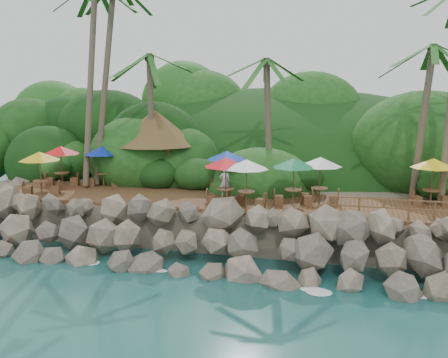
# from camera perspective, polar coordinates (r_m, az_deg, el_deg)

# --- Properties ---
(ground) EXTENTS (140.00, 140.00, 0.00)m
(ground) POSITION_cam_1_polar(r_m,az_deg,el_deg) (23.11, -3.78, -10.96)
(ground) COLOR #19514F
(ground) RESTS_ON ground
(land_base) EXTENTS (32.00, 25.20, 2.10)m
(land_base) POSITION_cam_1_polar(r_m,az_deg,el_deg) (37.77, 3.79, -0.85)
(land_base) COLOR gray
(land_base) RESTS_ON ground
(jungle_hill) EXTENTS (44.80, 28.00, 15.40)m
(jungle_hill) POSITION_cam_1_polar(r_m,az_deg,el_deg) (45.23, 5.54, -0.36)
(jungle_hill) COLOR #143811
(jungle_hill) RESTS_ON ground
(seawall) EXTENTS (29.00, 4.00, 2.30)m
(seawall) POSITION_cam_1_polar(r_m,az_deg,el_deg) (24.53, -2.35, -6.82)
(seawall) COLOR gray
(seawall) RESTS_ON ground
(terrace) EXTENTS (26.00, 5.00, 0.20)m
(terrace) POSITION_cam_1_polar(r_m,az_deg,el_deg) (27.98, 0.00, -2.42)
(terrace) COLOR brown
(terrace) RESTS_ON land_base
(jungle_foliage) EXTENTS (44.00, 16.00, 12.00)m
(jungle_foliage) POSITION_cam_1_polar(r_m,az_deg,el_deg) (37.03, 3.48, -2.74)
(jungle_foliage) COLOR #143811
(jungle_foliage) RESTS_ON ground
(foam_line) EXTENTS (25.20, 0.80, 0.06)m
(foam_line) POSITION_cam_1_polar(r_m,az_deg,el_deg) (23.36, -3.55, -10.64)
(foam_line) COLOR white
(foam_line) RESTS_ON ground
(palms) EXTENTS (26.35, 7.30, 13.70)m
(palms) POSITION_cam_1_polar(r_m,az_deg,el_deg) (30.08, 1.64, 17.55)
(palms) COLOR brown
(palms) RESTS_ON ground
(palapa) EXTENTS (5.64, 5.64, 4.60)m
(palapa) POSITION_cam_1_polar(r_m,az_deg,el_deg) (32.77, -7.71, 5.73)
(palapa) COLOR brown
(palapa) RESTS_ON ground
(dining_clusters) EXTENTS (23.55, 5.47, 2.46)m
(dining_clusters) POSITION_cam_1_polar(r_m,az_deg,el_deg) (27.85, -1.61, 1.99)
(dining_clusters) COLOR brown
(dining_clusters) RESTS_ON terrace
(railing) EXTENTS (6.10, 0.10, 1.00)m
(railing) POSITION_cam_1_polar(r_m,az_deg,el_deg) (24.77, 18.64, -2.99)
(railing) COLOR brown
(railing) RESTS_ON terrace
(waiter) EXTENTS (0.70, 0.59, 1.64)m
(waiter) POSITION_cam_1_polar(r_m,az_deg,el_deg) (28.44, 0.08, -0.32)
(waiter) COLOR silver
(waiter) RESTS_ON terrace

